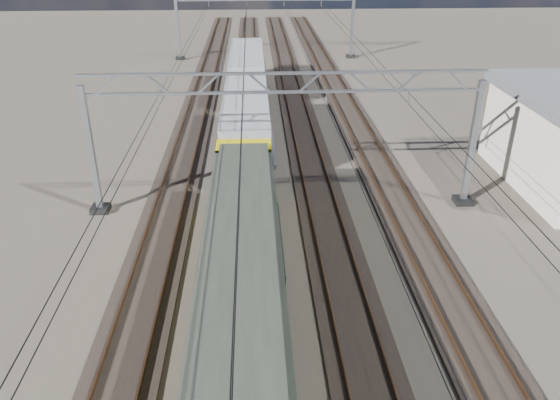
{
  "coord_description": "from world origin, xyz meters",
  "views": [
    {
      "loc": [
        -1.49,
        -21.34,
        13.18
      ],
      "look_at": [
        -0.42,
        0.06,
        2.4
      ],
      "focal_mm": 35.0,
      "sensor_mm": 36.0,
      "label": 1
    }
  ],
  "objects_px": {
    "catenary_gantry_far": "(266,22)",
    "hopper_wagon_mid": "(247,68)",
    "locomotive": "(243,284)",
    "catenary_gantry_mid": "(285,137)",
    "hopper_wagon_lead": "(246,121)"
  },
  "relations": [
    {
      "from": "catenary_gantry_far",
      "to": "hopper_wagon_mid",
      "type": "relative_size",
      "value": 1.53
    },
    {
      "from": "locomotive",
      "to": "hopper_wagon_mid",
      "type": "distance_m",
      "value": 31.9
    },
    {
      "from": "catenary_gantry_mid",
      "to": "catenary_gantry_far",
      "type": "bearing_deg",
      "value": 90.0
    },
    {
      "from": "catenary_gantry_mid",
      "to": "hopper_wagon_lead",
      "type": "distance_m",
      "value": 8.08
    },
    {
      "from": "hopper_wagon_mid",
      "to": "catenary_gantry_far",
      "type": "bearing_deg",
      "value": 81.96
    },
    {
      "from": "catenary_gantry_mid",
      "to": "catenary_gantry_far",
      "type": "distance_m",
      "value": 36.0
    },
    {
      "from": "catenary_gantry_far",
      "to": "hopper_wagon_lead",
      "type": "height_order",
      "value": "catenary_gantry_far"
    },
    {
      "from": "catenary_gantry_mid",
      "to": "hopper_wagon_mid",
      "type": "xyz_separation_m",
      "value": [
        -2.0,
        21.85,
        -1.67
      ]
    },
    {
      "from": "catenary_gantry_mid",
      "to": "locomotive",
      "type": "height_order",
      "value": "catenary_gantry_mid"
    },
    {
      "from": "hopper_wagon_lead",
      "to": "hopper_wagon_mid",
      "type": "height_order",
      "value": "same"
    },
    {
      "from": "hopper_wagon_lead",
      "to": "locomotive",
      "type": "bearing_deg",
      "value": -90.0
    },
    {
      "from": "locomotive",
      "to": "hopper_wagon_mid",
      "type": "height_order",
      "value": "locomotive"
    },
    {
      "from": "locomotive",
      "to": "hopper_wagon_mid",
      "type": "relative_size",
      "value": 1.62
    },
    {
      "from": "hopper_wagon_lead",
      "to": "catenary_gantry_far",
      "type": "bearing_deg",
      "value": 85.96
    },
    {
      "from": "catenary_gantry_mid",
      "to": "catenary_gantry_far",
      "type": "xyz_separation_m",
      "value": [
        0.0,
        36.0,
        0.0
      ]
    }
  ]
}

